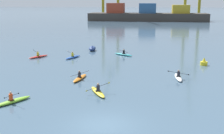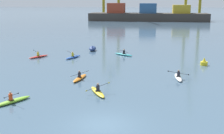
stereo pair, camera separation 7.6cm
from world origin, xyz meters
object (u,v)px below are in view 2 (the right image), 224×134
channel_buoy (204,62)px  kayak_teal (124,54)px  kayak_yellow (98,92)px  kayak_lime (12,101)px  kayak_white (178,77)px  capsized_dinghy (93,48)px  container_barge (148,15)px  kayak_blue (73,57)px  kayak_orange (80,78)px  kayak_red (39,56)px

channel_buoy → kayak_teal: size_ratio=0.32×
kayak_yellow → kayak_lime: bearing=-150.7°
kayak_white → channel_buoy: bearing=63.7°
capsized_dinghy → kayak_teal: size_ratio=0.88×
container_barge → kayak_white: size_ratio=14.04×
container_barge → kayak_lime: container_barge is taller
kayak_lime → kayak_white: size_ratio=0.95×
kayak_blue → kayak_lime: (0.57, -19.36, 0.00)m
kayak_blue → kayak_teal: kayak_blue is taller
channel_buoy → kayak_orange: size_ratio=0.29×
kayak_yellow → kayak_lime: kayak_lime is taller
kayak_blue → kayak_red: (-4.97, -0.39, 0.00)m
kayak_yellow → channel_buoy: bearing=51.4°
container_barge → kayak_yellow: 101.78m
kayak_yellow → kayak_lime: (-6.19, -3.48, 0.00)m
container_barge → kayak_red: (-12.17, -86.26, -2.30)m
kayak_white → kayak_teal: bearing=119.3°
kayak_red → kayak_lime: bearing=-73.7°
capsized_dinghy → kayak_yellow: kayak_yellow is taller
container_barge → capsized_dinghy: bearing=-94.3°
kayak_lime → kayak_teal: size_ratio=1.05×
capsized_dinghy → channel_buoy: size_ratio=2.72×
container_barge → kayak_white: container_barge is taller
capsized_dinghy → kayak_white: 20.79m
kayak_white → kayak_yellow: bearing=-138.9°
kayak_blue → kayak_red: kayak_red is taller
container_barge → kayak_red: size_ratio=14.68×
kayak_yellow → kayak_orange: (-2.78, 4.46, 0.00)m
kayak_yellow → kayak_orange: kayak_orange is taller
kayak_lime → kayak_white: bearing=36.1°
kayak_yellow → container_barge: bearing=89.8°
kayak_blue → kayak_lime: kayak_lime is taller
container_barge → kayak_red: bearing=-98.0°
channel_buoy → kayak_yellow: (-10.84, -13.60, -0.19)m
kayak_teal → kayak_blue: bearing=-154.5°
kayak_lime → kayak_blue: bearing=91.7°
kayak_yellow → kayak_white: size_ratio=0.96×
channel_buoy → kayak_yellow: 17.39m
kayak_white → kayak_orange: 10.19m
kayak_blue → kayak_red: 4.98m
channel_buoy → kayak_orange: kayak_orange is taller
kayak_orange → container_barge: bearing=88.1°
kayak_orange → kayak_red: (-8.95, 11.03, -0.00)m
channel_buoy → kayak_orange: 16.40m
container_barge → kayak_yellow: container_barge is taller
capsized_dinghy → kayak_teal: (5.51, -3.65, -0.18)m
kayak_teal → kayak_white: kayak_teal is taller
container_barge → channel_buoy: (10.40, -88.16, -2.12)m
kayak_red → kayak_yellow: bearing=-52.9°
channel_buoy → kayak_lime: (-17.03, -17.07, -0.19)m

